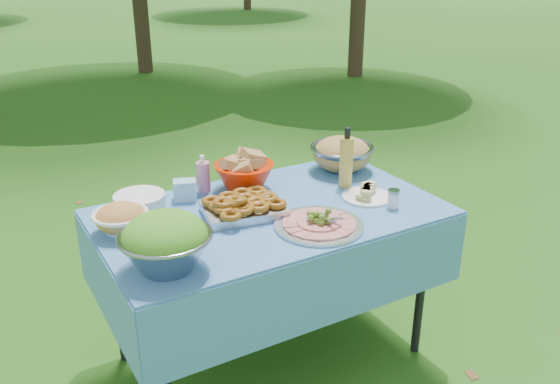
{
  "coord_description": "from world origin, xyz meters",
  "views": [
    {
      "loc": [
        -1.12,
        -2.03,
        1.83
      ],
      "look_at": [
        0.05,
        0.0,
        0.84
      ],
      "focal_mm": 38.0,
      "sensor_mm": 36.0,
      "label": 1
    }
  ],
  "objects_px": {
    "pasta_bowl_steel": "(342,153)",
    "charcuterie_platter": "(319,218)",
    "picnic_table": "(271,286)",
    "salad_bowl": "(165,242)",
    "oil_bottle": "(346,157)",
    "bread_bowl": "(244,170)",
    "plate_stack": "(140,201)"
  },
  "relations": [
    {
      "from": "oil_bottle",
      "to": "bread_bowl",
      "type": "bearing_deg",
      "value": 153.77
    },
    {
      "from": "pasta_bowl_steel",
      "to": "oil_bottle",
      "type": "bearing_deg",
      "value": -120.9
    },
    {
      "from": "picnic_table",
      "to": "pasta_bowl_steel",
      "type": "distance_m",
      "value": 0.77
    },
    {
      "from": "pasta_bowl_steel",
      "to": "oil_bottle",
      "type": "distance_m",
      "value": 0.23
    },
    {
      "from": "picnic_table",
      "to": "plate_stack",
      "type": "distance_m",
      "value": 0.7
    },
    {
      "from": "picnic_table",
      "to": "salad_bowl",
      "type": "bearing_deg",
      "value": -155.83
    },
    {
      "from": "picnic_table",
      "to": "plate_stack",
      "type": "height_order",
      "value": "plate_stack"
    },
    {
      "from": "salad_bowl",
      "to": "bread_bowl",
      "type": "xyz_separation_m",
      "value": [
        0.57,
        0.53,
        -0.01
      ]
    },
    {
      "from": "bread_bowl",
      "to": "oil_bottle",
      "type": "bearing_deg",
      "value": -26.23
    },
    {
      "from": "charcuterie_platter",
      "to": "oil_bottle",
      "type": "xyz_separation_m",
      "value": [
        0.35,
        0.31,
        0.1
      ]
    },
    {
      "from": "picnic_table",
      "to": "salad_bowl",
      "type": "relative_size",
      "value": 4.46
    },
    {
      "from": "salad_bowl",
      "to": "charcuterie_platter",
      "type": "height_order",
      "value": "salad_bowl"
    },
    {
      "from": "picnic_table",
      "to": "plate_stack",
      "type": "relative_size",
      "value": 6.56
    },
    {
      "from": "bread_bowl",
      "to": "oil_bottle",
      "type": "height_order",
      "value": "oil_bottle"
    },
    {
      "from": "salad_bowl",
      "to": "bread_bowl",
      "type": "distance_m",
      "value": 0.78
    },
    {
      "from": "picnic_table",
      "to": "oil_bottle",
      "type": "xyz_separation_m",
      "value": [
        0.45,
        0.07,
        0.52
      ]
    },
    {
      "from": "pasta_bowl_steel",
      "to": "charcuterie_platter",
      "type": "relative_size",
      "value": 0.87
    },
    {
      "from": "bread_bowl",
      "to": "charcuterie_platter",
      "type": "bearing_deg",
      "value": -81.42
    },
    {
      "from": "salad_bowl",
      "to": "bread_bowl",
      "type": "bearing_deg",
      "value": 42.78
    },
    {
      "from": "plate_stack",
      "to": "oil_bottle",
      "type": "xyz_separation_m",
      "value": [
        0.92,
        -0.24,
        0.11
      ]
    },
    {
      "from": "picnic_table",
      "to": "oil_bottle",
      "type": "relative_size",
      "value": 5.09
    },
    {
      "from": "picnic_table",
      "to": "bread_bowl",
      "type": "height_order",
      "value": "bread_bowl"
    },
    {
      "from": "picnic_table",
      "to": "charcuterie_platter",
      "type": "height_order",
      "value": "charcuterie_platter"
    },
    {
      "from": "salad_bowl",
      "to": "pasta_bowl_steel",
      "type": "xyz_separation_m",
      "value": [
        1.11,
        0.51,
        -0.02
      ]
    },
    {
      "from": "bread_bowl",
      "to": "pasta_bowl_steel",
      "type": "xyz_separation_m",
      "value": [
        0.54,
        -0.02,
        -0.01
      ]
    },
    {
      "from": "salad_bowl",
      "to": "oil_bottle",
      "type": "distance_m",
      "value": 1.05
    },
    {
      "from": "picnic_table",
      "to": "bread_bowl",
      "type": "distance_m",
      "value": 0.55
    },
    {
      "from": "salad_bowl",
      "to": "plate_stack",
      "type": "height_order",
      "value": "salad_bowl"
    },
    {
      "from": "picnic_table",
      "to": "bread_bowl",
      "type": "relative_size",
      "value": 5.22
    },
    {
      "from": "salad_bowl",
      "to": "charcuterie_platter",
      "type": "distance_m",
      "value": 0.65
    },
    {
      "from": "plate_stack",
      "to": "oil_bottle",
      "type": "relative_size",
      "value": 0.78
    },
    {
      "from": "charcuterie_platter",
      "to": "salad_bowl",
      "type": "bearing_deg",
      "value": -178.93
    }
  ]
}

